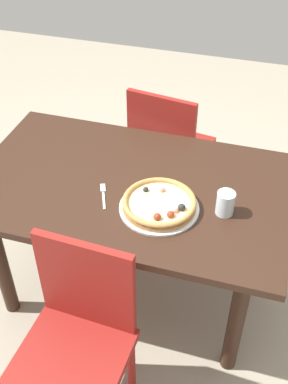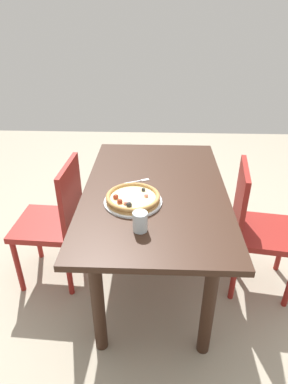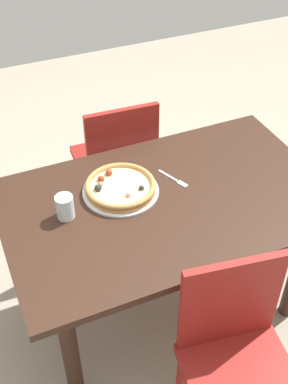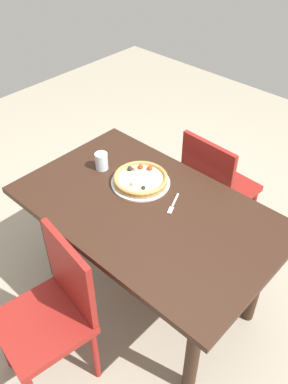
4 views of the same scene
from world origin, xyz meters
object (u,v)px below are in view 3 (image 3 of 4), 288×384
at_px(chair_near, 116,161).
at_px(fork, 175,180).
at_px(pizza, 120,187).
at_px(drinking_glass, 65,207).
at_px(chair_far, 237,358).
at_px(plate, 121,191).
at_px(dining_table, 167,217).

bearing_deg(chair_near, fork, -78.24).
xyz_separation_m(pizza, drinking_glass, (0.26, 0.05, 0.02)).
distance_m(chair_near, fork, 0.60).
distance_m(chair_far, plate, 0.82).
bearing_deg(plate, chair_far, 100.96).
relative_size(dining_table, drinking_glass, 13.61).
height_order(chair_near, drinking_glass, chair_near).
bearing_deg(dining_table, chair_far, 88.42).
bearing_deg(drinking_glass, dining_table, 170.69).
relative_size(pizza, drinking_glass, 2.97).
xyz_separation_m(chair_near, drinking_glass, (0.43, 0.57, 0.30)).
xyz_separation_m(dining_table, fork, (-0.09, -0.10, 0.11)).
distance_m(chair_far, pizza, 0.83).
height_order(dining_table, fork, fork).
xyz_separation_m(chair_far, plate, (0.15, -0.77, 0.25)).
relative_size(dining_table, chair_far, 1.59).
bearing_deg(plate, dining_table, 143.58).
distance_m(chair_far, drinking_glass, 0.87).
relative_size(chair_near, drinking_glass, 8.54).
relative_size(dining_table, fork, 8.84).
height_order(dining_table, chair_near, chair_near).
height_order(dining_table, drinking_glass, drinking_glass).
relative_size(chair_near, pizza, 2.88).
distance_m(chair_near, chair_far, 1.29).
height_order(fork, drinking_glass, drinking_glass).
height_order(dining_table, pizza, pizza).
distance_m(dining_table, plate, 0.24).
distance_m(chair_near, drinking_glass, 0.78).
height_order(chair_near, plate, chair_near).
height_order(plate, pizza, pizza).
distance_m(plate, fork, 0.25).
bearing_deg(plate, drinking_glass, 11.49).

